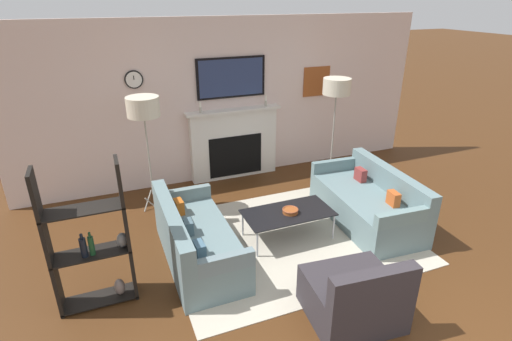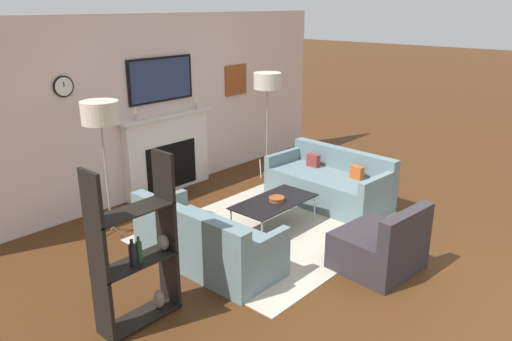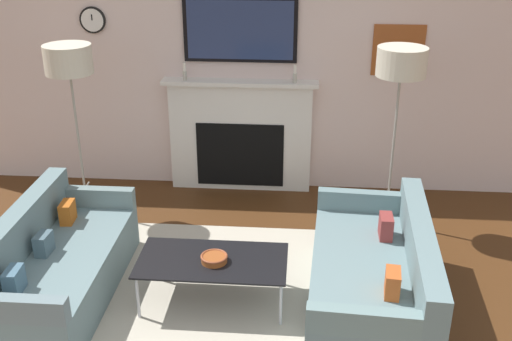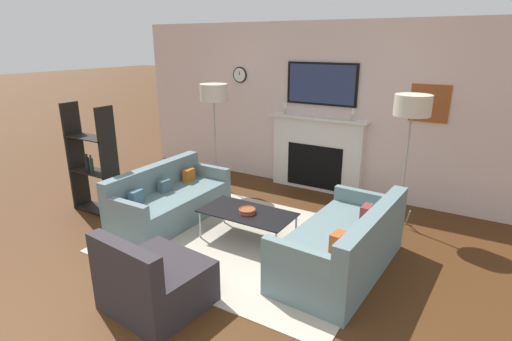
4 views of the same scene
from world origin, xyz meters
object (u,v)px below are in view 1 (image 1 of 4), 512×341
(decorative_bowl, at_px, (290,211))
(floor_lamp_right, at_px, (337,88))
(couch_right, at_px, (368,203))
(shelf_unit, at_px, (92,244))
(armchair, at_px, (354,297))
(couch_left, at_px, (195,241))
(floor_lamp_left, at_px, (143,108))
(coffee_table, at_px, (288,213))

(decorative_bowl, distance_m, floor_lamp_right, 2.42)
(couch_right, relative_size, shelf_unit, 1.17)
(couch_right, xyz_separation_m, armchair, (-1.29, -1.53, -0.02))
(couch_left, xyz_separation_m, shelf_unit, (-1.10, -0.32, 0.43))
(armchair, distance_m, floor_lamp_left, 3.60)
(armchair, bearing_deg, couch_left, 128.59)
(couch_left, height_order, shelf_unit, shelf_unit)
(couch_right, bearing_deg, shelf_unit, -175.01)
(decorative_bowl, height_order, shelf_unit, shelf_unit)
(coffee_table, xyz_separation_m, floor_lamp_left, (-1.54, 1.43, 1.21))
(couch_left, xyz_separation_m, coffee_table, (1.26, 0.03, 0.09))
(armchair, bearing_deg, decorative_bowl, 87.92)
(couch_right, bearing_deg, decorative_bowl, 179.59)
(coffee_table, xyz_separation_m, decorative_bowl, (0.01, -0.03, 0.05))
(armchair, height_order, floor_lamp_left, floor_lamp_left)
(armchair, distance_m, floor_lamp_right, 3.64)
(couch_left, distance_m, shelf_unit, 1.23)
(decorative_bowl, bearing_deg, couch_right, -0.41)
(armchair, relative_size, coffee_table, 0.80)
(armchair, xyz_separation_m, decorative_bowl, (0.06, 1.53, 0.16))
(couch_left, bearing_deg, coffee_table, 1.53)
(couch_right, relative_size, floor_lamp_right, 1.04)
(couch_left, bearing_deg, shelf_unit, -163.97)
(decorative_bowl, bearing_deg, floor_lamp_right, 43.90)
(shelf_unit, bearing_deg, floor_lamp_right, 24.59)
(couch_left, distance_m, armchair, 1.95)
(floor_lamp_left, bearing_deg, armchair, -63.40)
(coffee_table, distance_m, shelf_unit, 2.42)
(couch_right, xyz_separation_m, floor_lamp_left, (-2.78, 1.47, 1.30))
(armchair, xyz_separation_m, floor_lamp_right, (1.57, 2.99, 1.35))
(couch_right, distance_m, decorative_bowl, 1.24)
(couch_left, bearing_deg, floor_lamp_left, 100.79)
(couch_right, height_order, floor_lamp_right, floor_lamp_right)
(couch_right, xyz_separation_m, shelf_unit, (-3.61, -0.32, 0.43))
(couch_left, distance_m, couch_right, 2.51)
(couch_right, xyz_separation_m, decorative_bowl, (-1.23, 0.01, 0.14))
(couch_left, height_order, couch_right, couch_right)
(couch_right, distance_m, shelf_unit, 3.65)
(floor_lamp_right, distance_m, shelf_unit, 4.38)
(decorative_bowl, distance_m, shelf_unit, 2.42)
(coffee_table, relative_size, decorative_bowl, 5.50)
(armchair, xyz_separation_m, shelf_unit, (-2.32, 1.21, 0.44))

